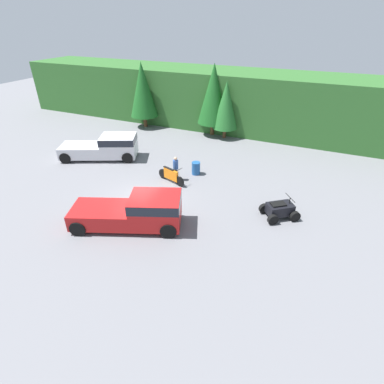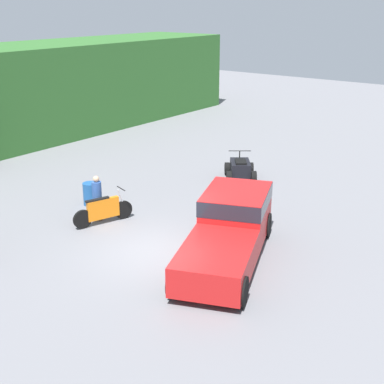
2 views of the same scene
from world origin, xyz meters
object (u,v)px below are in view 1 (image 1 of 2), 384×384
(pickup_truck_red, at_px, (137,211))
(rider_person, at_px, (176,168))
(quad_atv, at_px, (280,210))
(dirt_bike, at_px, (171,176))
(pickup_truck_second, at_px, (106,147))
(steel_barrel, at_px, (196,168))

(pickup_truck_red, distance_m, rider_person, 5.39)
(pickup_truck_red, xyz_separation_m, quad_atv, (6.59, 3.80, -0.49))
(pickup_truck_red, height_order, quad_atv, pickup_truck_red)
(dirt_bike, bearing_deg, rider_person, 90.34)
(pickup_truck_red, height_order, pickup_truck_second, same)
(dirt_bike, xyz_separation_m, rider_person, (0.14, 0.43, 0.41))
(quad_atv, distance_m, steel_barrel, 6.85)
(quad_atv, bearing_deg, dirt_bike, 133.75)
(pickup_truck_second, bearing_deg, steel_barrel, -22.46)
(quad_atv, bearing_deg, pickup_truck_red, 172.70)
(rider_person, bearing_deg, pickup_truck_second, 173.08)
(quad_atv, height_order, rider_person, rider_person)
(quad_atv, distance_m, rider_person, 7.26)
(pickup_truck_second, height_order, quad_atv, pickup_truck_second)
(pickup_truck_second, relative_size, dirt_bike, 2.74)
(rider_person, bearing_deg, quad_atv, -10.23)
(pickup_truck_second, distance_m, rider_person, 6.53)
(quad_atv, xyz_separation_m, rider_person, (-7.08, 1.57, 0.45))
(rider_person, xyz_separation_m, steel_barrel, (0.88, 1.34, -0.46))
(pickup_truck_red, height_order, steel_barrel, pickup_truck_red)
(pickup_truck_red, bearing_deg, quad_atv, 8.21)
(pickup_truck_second, relative_size, steel_barrel, 6.82)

